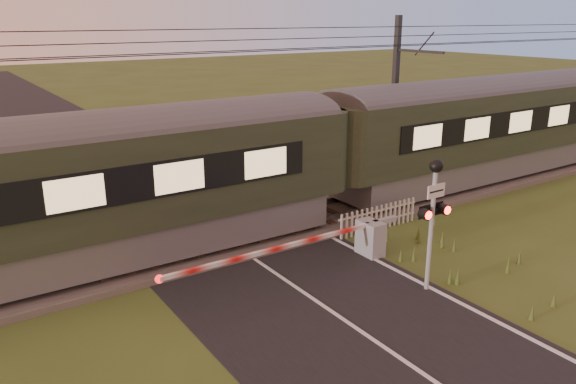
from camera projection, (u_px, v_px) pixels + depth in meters
ground at (371, 339)px, 11.68m from camera, size 160.00×160.00×0.00m
road at (379, 343)px, 11.50m from camera, size 6.00×140.00×0.03m
track_bed at (226, 238)px, 16.83m from camera, size 140.00×3.40×0.39m
overhead_wires at (219, 43)px, 15.14m from camera, size 120.00×0.62×0.62m
train at (325, 152)px, 18.14m from camera, size 41.60×2.87×3.87m
boom_gate at (359, 239)px, 15.44m from camera, size 7.16×0.77×1.02m
crossing_signal at (433, 202)px, 13.14m from camera, size 0.84×0.35×3.30m
picket_fence at (379, 218)px, 17.54m from camera, size 3.16×0.07×0.81m
catenary_mast at (396, 97)px, 22.29m from camera, size 0.20×2.45×6.48m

